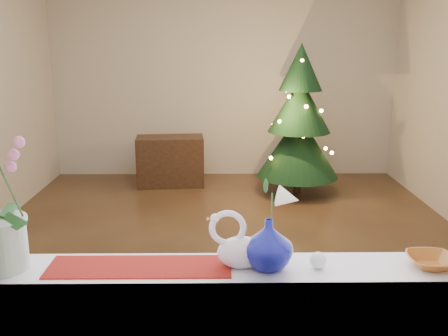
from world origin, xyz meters
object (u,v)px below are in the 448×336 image
Objects in this scene: paperweight at (318,260)px; amber_dish at (432,262)px; side_table at (170,161)px; swan at (241,240)px; xmas_tree at (299,120)px; blue_vase at (268,240)px.

amber_dish is (0.44, 0.01, -0.01)m from paperweight.
paperweight is at bearing -179.24° from amber_dish.
side_table is at bearing 108.14° from amber_dish.
xmas_tree is at bearing 94.02° from swan.
xmas_tree reaches higher than amber_dish.
blue_vase is (0.10, -0.01, 0.01)m from swan.
swan reaches higher than side_table.
blue_vase is at bearing -84.37° from side_table.
xmas_tree is 2.12× the size of side_table.
amber_dish is at bearing 0.15° from blue_vase.
amber_dish is 0.09× the size of xmas_tree.
amber_dish is at bearing 15.28° from swan.
paperweight is at bearing -98.01° from xmas_tree.
side_table is (-1.55, 0.33, -0.57)m from xmas_tree.
paperweight is at bearing -81.96° from side_table.
swan is 0.74m from amber_dish.
side_table is (-0.98, 4.34, -0.64)m from paperweight.
amber_dish is 4.01m from xmas_tree.
blue_vase is at bearing 178.76° from paperweight.
amber_dish is (0.73, -0.01, -0.09)m from swan.
paperweight is 0.44m from amber_dish.
swan is 1.63× the size of amber_dish.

